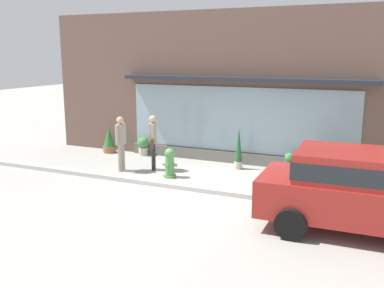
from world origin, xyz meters
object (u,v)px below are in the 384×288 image
(parked_car_red, at_px, (361,188))
(potted_plant_doorstep, at_px, (143,146))
(potted_plant_low_front, at_px, (289,163))
(pedestrian_passerby, at_px, (121,139))
(potted_plant_window_left, at_px, (239,149))
(fire_hydrant, at_px, (170,162))
(potted_plant_corner_tall, at_px, (335,164))
(pedestrian_with_handbag, at_px, (153,139))
(potted_plant_near_hydrant, at_px, (109,141))

(parked_car_red, distance_m, potted_plant_doorstep, 8.30)
(parked_car_red, xyz_separation_m, potted_plant_low_front, (-2.14, 3.76, -0.61))
(pedestrian_passerby, xyz_separation_m, parked_car_red, (6.79, -2.00, -0.06))
(parked_car_red, height_order, potted_plant_window_left, parked_car_red)
(pedestrian_passerby, xyz_separation_m, potted_plant_doorstep, (-0.43, 2.04, -0.63))
(potted_plant_doorstep, xyz_separation_m, potted_plant_low_front, (5.09, -0.28, -0.03))
(potted_plant_doorstep, bearing_deg, potted_plant_low_front, -3.17)
(fire_hydrant, relative_size, potted_plant_corner_tall, 1.05)
(potted_plant_low_front, bearing_deg, potted_plant_corner_tall, -2.76)
(parked_car_red, relative_size, potted_plant_doorstep, 6.47)
(pedestrian_with_handbag, relative_size, potted_plant_doorstep, 2.64)
(potted_plant_doorstep, xyz_separation_m, potted_plant_corner_tall, (6.39, -0.34, 0.09))
(pedestrian_passerby, distance_m, parked_car_red, 7.08)
(pedestrian_passerby, relative_size, potted_plant_corner_tall, 2.07)
(parked_car_red, xyz_separation_m, potted_plant_window_left, (-3.65, 3.63, -0.29))
(potted_plant_corner_tall, bearing_deg, pedestrian_passerby, -164.08)
(pedestrian_with_handbag, distance_m, potted_plant_doorstep, 2.12)
(fire_hydrant, bearing_deg, potted_plant_corner_tall, 21.70)
(pedestrian_passerby, bearing_deg, potted_plant_low_front, 106.24)
(pedestrian_passerby, bearing_deg, pedestrian_with_handbag, 114.72)
(parked_car_red, distance_m, potted_plant_window_left, 5.16)
(potted_plant_corner_tall, bearing_deg, parked_car_red, -77.24)
(potted_plant_near_hydrant, bearing_deg, pedestrian_with_handbag, -29.20)
(parked_car_red, height_order, potted_plant_low_front, parked_car_red)
(pedestrian_with_handbag, bearing_deg, potted_plant_corner_tall, 76.10)
(potted_plant_doorstep, bearing_deg, pedestrian_with_handbag, -51.15)
(potted_plant_low_front, distance_m, potted_plant_corner_tall, 1.31)
(fire_hydrant, bearing_deg, potted_plant_window_left, 47.62)
(potted_plant_window_left, bearing_deg, potted_plant_doorstep, 173.44)
(potted_plant_doorstep, distance_m, potted_plant_near_hydrant, 1.33)
(potted_plant_window_left, distance_m, potted_plant_near_hydrant, 4.90)
(fire_hydrant, bearing_deg, potted_plant_doorstep, 134.98)
(pedestrian_passerby, height_order, potted_plant_near_hydrant, pedestrian_passerby)
(pedestrian_with_handbag, height_order, potted_plant_doorstep, pedestrian_with_handbag)
(fire_hydrant, distance_m, potted_plant_near_hydrant, 3.89)
(parked_car_red, xyz_separation_m, potted_plant_near_hydrant, (-8.54, 3.91, -0.48))
(fire_hydrant, distance_m, potted_plant_corner_tall, 4.65)
(pedestrian_with_handbag, xyz_separation_m, potted_plant_near_hydrant, (-2.58, 1.44, -0.53))
(fire_hydrant, xyz_separation_m, potted_plant_near_hydrant, (-3.38, 1.93, 0.01))
(pedestrian_with_handbag, relative_size, parked_car_red, 0.41)
(potted_plant_low_front, bearing_deg, potted_plant_window_left, -175.11)
(parked_car_red, height_order, potted_plant_corner_tall, parked_car_red)
(pedestrian_passerby, height_order, parked_car_red, pedestrian_passerby)
(pedestrian_with_handbag, distance_m, potted_plant_window_left, 2.60)
(pedestrian_passerby, xyz_separation_m, potted_plant_near_hydrant, (-1.75, 1.91, -0.53))
(pedestrian_passerby, distance_m, potted_plant_near_hydrant, 2.65)
(pedestrian_with_handbag, height_order, potted_plant_near_hydrant, pedestrian_with_handbag)
(fire_hydrant, height_order, parked_car_red, parked_car_red)
(potted_plant_window_left, bearing_deg, fire_hydrant, -132.38)
(potted_plant_low_front, bearing_deg, parked_car_red, -60.39)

